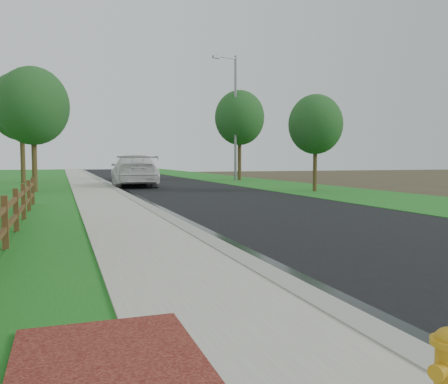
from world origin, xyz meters
name	(u,v)px	position (x,y,z in m)	size (l,w,h in m)	color
ground	(295,315)	(0.00, 0.00, 0.00)	(120.00, 120.00, 0.00)	#3B2F20
road	(151,180)	(4.60, 35.00, 0.01)	(8.00, 90.00, 0.02)	black
curb	(100,180)	(0.40, 35.00, 0.06)	(0.40, 90.00, 0.12)	gray
wet_gutter	(104,181)	(0.75, 35.00, 0.02)	(0.50, 90.00, 0.00)	black
sidewalk	(83,181)	(-0.90, 35.00, 0.05)	(2.20, 90.00, 0.10)	#A69E91
grass_strip	(58,181)	(-2.80, 35.00, 0.03)	(1.60, 90.00, 0.06)	#1D601B
verge_far	(228,179)	(11.50, 35.00, 0.02)	(6.00, 90.00, 0.04)	#1D601B
brick_patch	(110,375)	(-2.20, -1.00, 0.06)	(1.60, 2.40, 0.11)	maroon
ranch_fence	(11,214)	(-3.60, 6.40, 0.62)	(0.12, 16.92, 1.10)	#482C18
white_suv	(134,171)	(2.00, 26.67, 1.04)	(2.85, 7.02, 2.04)	white
dark_car_mid	(123,172)	(2.37, 35.63, 0.72)	(1.65, 4.09, 1.39)	black
dark_car_far	(139,171)	(4.18, 38.53, 0.68)	(1.40, 4.03, 1.33)	black
streetlight	(234,111)	(10.73, 31.36, 5.71)	(2.28, 0.87, 10.08)	slate
tree_near_left	(33,106)	(-3.90, 22.73, 4.64)	(3.80, 3.80, 6.74)	#3D2918
tree_near_right	(316,124)	(10.61, 18.08, 3.68)	(2.96, 2.96, 5.32)	#3D2918
tree_mid_left	(21,107)	(-5.19, 32.96, 5.63)	(4.56, 4.56, 8.15)	#3D2918
tree_mid_right	(240,118)	(11.73, 32.62, 5.25)	(4.17, 4.17, 7.56)	#3D2918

